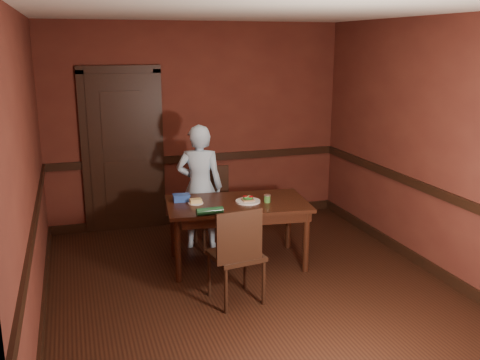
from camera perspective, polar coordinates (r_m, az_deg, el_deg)
floor at (r=5.55m, az=1.12°, el=-11.43°), size 4.00×4.50×0.01m
ceiling at (r=5.01m, az=1.27°, el=17.62°), size 4.00×4.50×0.01m
wall_back at (r=7.24m, az=-4.58°, el=5.86°), size 4.00×0.02×2.70m
wall_front at (r=3.15m, az=14.58°, el=-5.92°), size 4.00×0.02×2.70m
wall_left at (r=4.86m, az=-21.72°, el=0.67°), size 0.02×4.50×2.70m
wall_right at (r=6.05m, az=19.46°, el=3.40°), size 0.02×4.50×2.70m
dado_back at (r=7.31m, az=-4.49°, el=2.36°), size 4.00×0.03×0.10m
dado_left at (r=4.98m, az=-21.07°, el=-4.35°), size 0.03×4.50×0.10m
dado_right at (r=6.14m, az=19.00°, el=-0.74°), size 0.03×4.50×0.10m
baseboard_back at (r=7.53m, az=-4.36°, el=-3.91°), size 4.00×0.03×0.12m
baseboard_left at (r=5.30m, az=-20.24°, el=-12.99°), size 0.03×4.50×0.12m
baseboard_right at (r=6.39m, az=18.39°, el=-8.02°), size 0.03×4.50×0.12m
door at (r=7.10m, az=-12.37°, el=3.28°), size 1.05×0.07×2.20m
dining_table at (r=5.99m, az=-0.29°, el=-5.68°), size 1.63×1.04×0.72m
chair_far at (r=6.47m, az=-2.68°, el=-3.07°), size 0.46×0.46×0.96m
chair_near at (r=5.11m, az=-0.44°, el=-7.82°), size 0.51×0.51×0.97m
person at (r=6.39m, az=-4.32°, el=-0.76°), size 0.64×0.52×1.51m
sandwich_plate at (r=5.88m, az=0.85°, el=-2.19°), size 0.27×0.27×0.07m
sauce_jar at (r=5.87m, az=2.92°, el=-1.98°), size 0.07×0.07×0.09m
cheese_saucer at (r=5.84m, az=-4.75°, el=-2.32°), size 0.17×0.17×0.05m
food_tub at (r=5.94m, az=-6.27°, el=-1.90°), size 0.19×0.14×0.08m
wrapped_veg at (r=5.45m, az=-3.25°, el=-3.33°), size 0.28×0.08×0.08m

